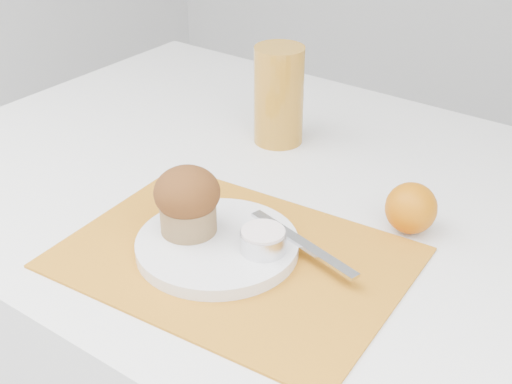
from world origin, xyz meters
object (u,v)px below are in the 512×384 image
Objects in this scene: orange at (411,208)px; juice_glass at (279,95)px; muffin at (187,200)px; plate at (217,245)px.

juice_glass is (-0.29, 0.12, 0.05)m from orange.
muffin reaches higher than orange.
plate is 0.07m from muffin.
muffin is at bearing -75.60° from juice_glass.
plate is 3.00× the size of orange.
juice_glass reaches higher than orange.
juice_glass is at bearing 111.73° from plate.
orange is 0.31m from juice_glass.
orange is at bearing 48.46° from plate.
orange is 0.76× the size of muffin.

